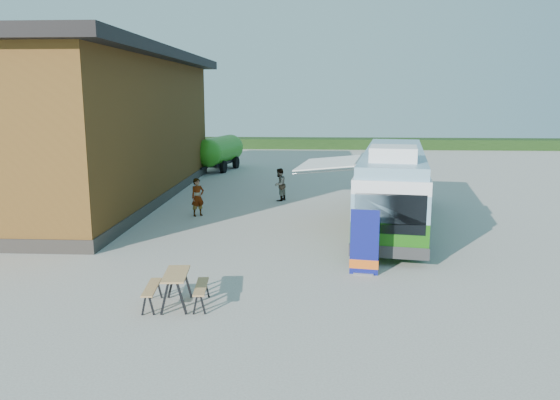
# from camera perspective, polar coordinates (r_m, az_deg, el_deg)

# --- Properties ---
(ground) EXTENTS (100.00, 100.00, 0.00)m
(ground) POSITION_cam_1_polar(r_m,az_deg,el_deg) (18.10, 0.60, -6.05)
(ground) COLOR #BCB7AD
(ground) RESTS_ON ground
(barn) EXTENTS (9.60, 21.20, 7.50)m
(barn) POSITION_cam_1_polar(r_m,az_deg,el_deg) (29.59, -19.32, 7.03)
(barn) COLOR brown
(barn) RESTS_ON ground
(hedge) EXTENTS (40.00, 3.00, 1.00)m
(hedge) POSITION_cam_1_polar(r_m,az_deg,el_deg) (55.96, 10.74, 5.81)
(hedge) COLOR #264419
(hedge) RESTS_ON ground
(bus) EXTENTS (4.28, 11.89, 3.58)m
(bus) POSITION_cam_1_polar(r_m,az_deg,el_deg) (22.66, 11.73, 1.61)
(bus) COLOR #1B7012
(bus) RESTS_ON ground
(awning) EXTENTS (3.09, 4.34, 0.51)m
(awning) POSITION_cam_1_polar(r_m,az_deg,el_deg) (22.17, 5.80, 3.93)
(awning) COLOR white
(awning) RESTS_ON ground
(banner) EXTENTS (0.86, 0.27, 1.99)m
(banner) POSITION_cam_1_polar(r_m,az_deg,el_deg) (16.41, 8.80, -5.02)
(banner) COLOR navy
(banner) RESTS_ON ground
(picnic_table) EXTENTS (1.66, 1.50, 0.87)m
(picnic_table) POSITION_cam_1_polar(r_m,az_deg,el_deg) (14.16, -10.80, -8.37)
(picnic_table) COLOR tan
(picnic_table) RESTS_ON ground
(person_a) EXTENTS (0.73, 0.70, 1.69)m
(person_a) POSITION_cam_1_polar(r_m,az_deg,el_deg) (24.37, -8.60, 0.29)
(person_a) COLOR #999999
(person_a) RESTS_ON ground
(person_b) EXTENTS (0.90, 0.99, 1.65)m
(person_b) POSITION_cam_1_polar(r_m,az_deg,el_deg) (27.57, -0.06, 1.61)
(person_b) COLOR #999999
(person_b) RESTS_ON ground
(slurry_tanker) EXTENTS (2.80, 6.39, 2.40)m
(slurry_tanker) POSITION_cam_1_polar(r_m,az_deg,el_deg) (39.13, -6.31, 5.12)
(slurry_tanker) COLOR #2C8818
(slurry_tanker) RESTS_ON ground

